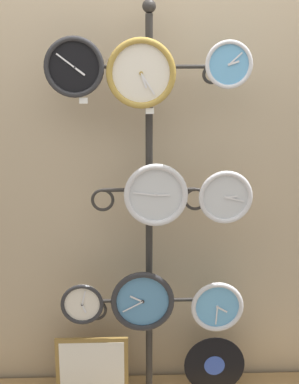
# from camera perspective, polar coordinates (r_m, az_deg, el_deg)

# --- Properties ---
(shop_wall) EXTENTS (4.40, 0.04, 2.80)m
(shop_wall) POSITION_cam_1_polar(r_m,az_deg,el_deg) (2.85, -0.16, 4.82)
(shop_wall) COLOR tan
(shop_wall) RESTS_ON ground_plane
(display_stand) EXTENTS (0.70, 0.43, 2.13)m
(display_stand) POSITION_cam_1_polar(r_m,az_deg,el_deg) (2.91, -0.04, -10.47)
(display_stand) COLOR #282623
(display_stand) RESTS_ON ground_plane
(clock_top_left) EXTENTS (0.28, 0.04, 0.28)m
(clock_top_left) POSITION_cam_1_polar(r_m,az_deg,el_deg) (2.58, -8.04, 13.06)
(clock_top_left) COLOR black
(clock_top_center) EXTENTS (0.33, 0.04, 0.33)m
(clock_top_center) POSITION_cam_1_polar(r_m,az_deg,el_deg) (2.57, -0.90, 12.55)
(clock_top_center) COLOR silver
(clock_top_right) EXTENTS (0.23, 0.04, 0.23)m
(clock_top_right) POSITION_cam_1_polar(r_m,az_deg,el_deg) (2.59, 8.46, 13.30)
(clock_top_right) COLOR #60A8DB
(clock_middle_center) EXTENTS (0.32, 0.04, 0.32)m
(clock_middle_center) POSITION_cam_1_polar(r_m,az_deg,el_deg) (2.63, 0.68, -0.32)
(clock_middle_center) COLOR silver
(clock_middle_right) EXTENTS (0.27, 0.04, 0.27)m
(clock_middle_right) POSITION_cam_1_polar(r_m,az_deg,el_deg) (2.69, 8.11, -0.54)
(clock_middle_right) COLOR silver
(clock_bottom_left) EXTENTS (0.22, 0.04, 0.22)m
(clock_bottom_left) POSITION_cam_1_polar(r_m,az_deg,el_deg) (2.84, -7.19, -11.77)
(clock_bottom_left) COLOR silver
(clock_bottom_center) EXTENTS (0.33, 0.04, 0.33)m
(clock_bottom_center) POSITION_cam_1_polar(r_m,az_deg,el_deg) (2.81, -0.74, -11.57)
(clock_bottom_center) COLOR #4C84B2
(clock_bottom_right) EXTENTS (0.28, 0.04, 0.28)m
(clock_bottom_right) POSITION_cam_1_polar(r_m,az_deg,el_deg) (2.88, 7.23, -12.02)
(clock_bottom_right) COLOR #60A8DB
(vinyl_record) EXTENTS (0.33, 0.01, 0.33)m
(vinyl_record) POSITION_cam_1_polar(r_m,az_deg,el_deg) (3.09, 6.93, -17.87)
(vinyl_record) COLOR black
(vinyl_record) RESTS_ON low_shelf
(picture_frame) EXTENTS (0.39, 0.02, 0.35)m
(picture_frame) POSITION_cam_1_polar(r_m,az_deg,el_deg) (3.06, -6.14, -18.10)
(picture_frame) COLOR olive
(picture_frame) RESTS_ON low_shelf
(price_tag_upper) EXTENTS (0.04, 0.00, 0.03)m
(price_tag_upper) POSITION_cam_1_polar(r_m,az_deg,el_deg) (2.58, -7.06, 9.65)
(price_tag_upper) COLOR white
(price_tag_mid) EXTENTS (0.04, 0.00, 0.03)m
(price_tag_mid) POSITION_cam_1_polar(r_m,az_deg,el_deg) (2.58, 0.13, 8.64)
(price_tag_mid) COLOR white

